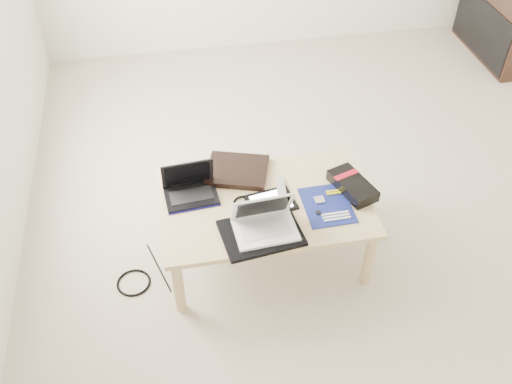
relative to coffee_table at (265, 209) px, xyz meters
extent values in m
plane|color=beige|center=(0.63, 0.41, -0.35)|extent=(4.00, 4.00, 0.00)
cube|color=tan|center=(0.00, 0.00, 0.03)|extent=(1.10, 0.70, 0.03)
cylinder|color=tan|center=(-0.50, -0.30, -0.17)|extent=(0.06, 0.06, 0.37)
cylinder|color=tan|center=(0.50, -0.30, -0.17)|extent=(0.06, 0.06, 0.37)
cylinder|color=tan|center=(-0.50, 0.30, -0.17)|extent=(0.06, 0.06, 0.37)
cylinder|color=tan|center=(0.50, 0.30, -0.17)|extent=(0.06, 0.06, 0.37)
cube|color=#392117|center=(2.41, 1.86, -0.10)|extent=(0.40, 0.90, 0.50)
cube|color=black|center=(2.21, 1.86, -0.10)|extent=(0.02, 0.86, 0.44)
cube|color=black|center=(-0.10, 0.26, 0.07)|extent=(0.40, 0.36, 0.03)
cube|color=black|center=(-0.38, 0.11, 0.06)|extent=(0.29, 0.21, 0.02)
cube|color=black|center=(-0.38, 0.10, 0.07)|extent=(0.23, 0.12, 0.00)
cube|color=black|center=(-0.37, 0.03, 0.07)|extent=(0.06, 0.03, 0.00)
cube|color=black|center=(-0.38, 0.18, 0.16)|extent=(0.28, 0.08, 0.18)
cube|color=black|center=(-0.38, 0.17, 0.15)|extent=(0.24, 0.06, 0.15)
cube|color=#0F0D4C|center=(-0.37, 0.01, 0.05)|extent=(0.28, 0.03, 0.01)
cube|color=black|center=(0.03, -0.01, 0.05)|extent=(0.27, 0.22, 0.01)
cube|color=white|center=(0.03, -0.01, 0.06)|extent=(0.22, 0.18, 0.00)
cube|color=#B0B0B4|center=(0.10, 0.06, 0.06)|extent=(0.07, 0.21, 0.02)
cube|color=#939498|center=(0.10, 0.06, 0.07)|extent=(0.06, 0.18, 0.00)
cube|color=black|center=(-0.06, -0.22, 0.06)|extent=(0.42, 0.33, 0.02)
cube|color=white|center=(-0.04, -0.22, 0.08)|extent=(0.32, 0.23, 0.01)
cube|color=silver|center=(-0.04, -0.23, 0.08)|extent=(0.26, 0.13, 0.00)
cube|color=white|center=(-0.04, -0.30, 0.08)|extent=(0.07, 0.03, 0.00)
cube|color=white|center=(-0.05, -0.16, 0.18)|extent=(0.31, 0.11, 0.19)
cube|color=black|center=(-0.05, -0.17, 0.18)|extent=(0.26, 0.09, 0.15)
cube|color=#0C1451|center=(0.31, -0.09, 0.05)|extent=(0.25, 0.31, 0.01)
cube|color=#B0B0B4|center=(0.28, -0.05, 0.06)|extent=(0.05, 0.05, 0.01)
cube|color=gold|center=(0.38, 0.01, 0.06)|extent=(0.10, 0.01, 0.01)
cube|color=gold|center=(0.38, -0.01, 0.06)|extent=(0.10, 0.01, 0.01)
cube|color=silver|center=(0.33, -0.16, 0.06)|extent=(0.14, 0.01, 0.01)
cube|color=silver|center=(0.34, -0.18, 0.06)|extent=(0.14, 0.01, 0.01)
cube|color=silver|center=(0.34, -0.20, 0.06)|extent=(0.14, 0.01, 0.01)
cube|color=black|center=(0.25, -0.14, 0.06)|extent=(0.03, 0.03, 0.01)
cube|color=black|center=(0.48, 0.01, 0.08)|extent=(0.23, 0.32, 0.06)
cube|color=maroon|center=(0.46, 0.07, 0.11)|extent=(0.15, 0.08, 0.00)
torus|color=black|center=(-0.12, 0.01, 0.05)|extent=(0.11, 0.11, 0.01)
torus|color=black|center=(-0.74, -0.09, -0.35)|extent=(0.21, 0.21, 0.01)
cylinder|color=black|center=(-0.60, 0.00, -0.35)|extent=(0.12, 0.36, 0.01)
camera|label=1|loc=(-0.44, -2.11, 2.12)|focal=40.00mm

